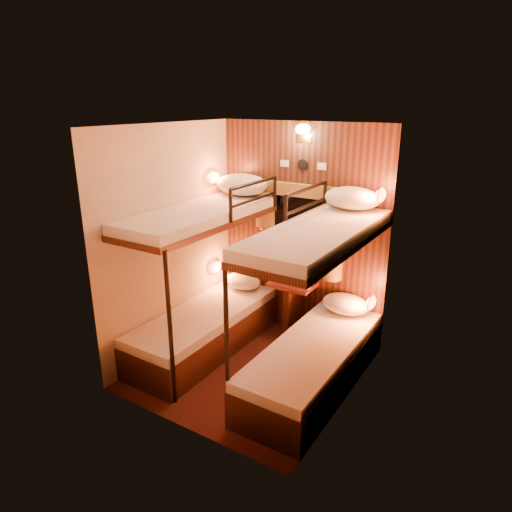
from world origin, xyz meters
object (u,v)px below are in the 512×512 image
Objects in this scene: bunk_right at (314,333)px; bottle_right at (296,278)px; table at (292,302)px; bunk_left at (204,302)px; bottle_left at (281,273)px.

bunk_right reaches higher than bottle_right.
bunk_right is at bearing -50.33° from table.
bunk_left is at bearing -134.93° from bottle_right.
table is at bearing 129.67° from bunk_right.
bunk_right is 0.94m from bottle_right.
bunk_right reaches higher than bottle_left.
bottle_right is at bearing 45.07° from bunk_left.
table is 3.16× the size of bottle_right.
table is at bearing 142.99° from bottle_right.
bunk_left is 1.00× the size of bunk_right.
bunk_left is 1.04m from bottle_right.
table is at bearing 6.63° from bottle_left.
bunk_left is 0.94m from bottle_left.
bunk_left reaches higher than table.
bunk_left is 1.30m from bunk_right.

